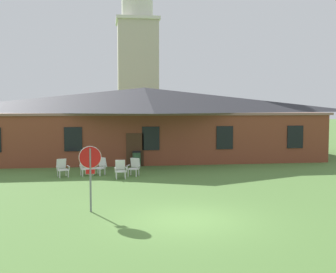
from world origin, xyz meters
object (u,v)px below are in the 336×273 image
at_px(stop_sign, 90,166).
at_px(lawn_chair_right_end, 134,167).
at_px(lawn_chair_left_end, 100,166).
at_px(trash_bin, 137,159).
at_px(lawn_chair_near_door, 85,166).
at_px(lawn_chair_by_porch, 62,167).
at_px(lawn_chair_middle, 120,169).

bearing_deg(stop_sign, lawn_chair_right_end, 75.49).
relative_size(lawn_chair_left_end, trash_bin, 0.98).
xyz_separation_m(lawn_chair_left_end, lawn_chair_right_end, (1.85, -0.53, 0.00)).
height_order(lawn_chair_left_end, lawn_chair_right_end, same).
height_order(lawn_chair_near_door, lawn_chair_left_end, same).
bearing_deg(stop_sign, lawn_chair_by_porch, 103.54).
xyz_separation_m(lawn_chair_by_porch, lawn_chair_right_end, (3.87, -0.18, 0.00)).
height_order(lawn_chair_by_porch, lawn_chair_middle, same).
height_order(lawn_chair_near_door, lawn_chair_right_end, same).
height_order(stop_sign, lawn_chair_middle, stop_sign).
bearing_deg(lawn_chair_right_end, lawn_chair_by_porch, 177.31).
bearing_deg(lawn_chair_by_porch, lawn_chair_middle, -16.18).
relative_size(lawn_chair_middle, lawn_chair_right_end, 1.00).
relative_size(lawn_chair_middle, trash_bin, 0.98).
bearing_deg(lawn_chair_by_porch, lawn_chair_right_end, -2.69).
distance_m(lawn_chair_middle, trash_bin, 4.17).
bearing_deg(trash_bin, lawn_chair_near_door, -135.85).
xyz_separation_m(lawn_chair_right_end, trash_bin, (0.33, 3.31, -0.00)).
relative_size(stop_sign, lawn_chair_right_end, 2.49).
height_order(lawn_chair_near_door, trash_bin, trash_bin).
relative_size(stop_sign, lawn_chair_by_porch, 2.49).
bearing_deg(lawn_chair_right_end, stop_sign, -104.51).
height_order(lawn_chair_middle, lawn_chair_right_end, same).
bearing_deg(lawn_chair_by_porch, lawn_chair_near_door, 10.54).
relative_size(lawn_chair_right_end, trash_bin, 0.98).
height_order(stop_sign, lawn_chair_left_end, stop_sign).
xyz_separation_m(lawn_chair_left_end, lawn_chair_middle, (1.08, -1.24, 0.00)).
bearing_deg(lawn_chair_middle, lawn_chair_left_end, 131.06).
bearing_deg(lawn_chair_middle, lawn_chair_by_porch, 163.82).
xyz_separation_m(stop_sign, lawn_chair_middle, (1.22, 6.93, -1.18)).
xyz_separation_m(lawn_chair_by_porch, lawn_chair_left_end, (2.02, 0.34, 0.00)).
bearing_deg(lawn_chair_near_door, lawn_chair_right_end, -8.71).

